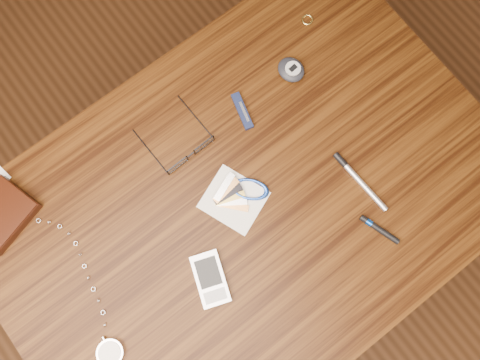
{
  "coord_description": "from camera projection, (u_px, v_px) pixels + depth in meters",
  "views": [
    {
      "loc": [
        -0.1,
        -0.1,
        1.65
      ],
      "look_at": [
        0.02,
        0.04,
        0.76
      ],
      "focal_mm": 35.0,
      "sensor_mm": 36.0,
      "label": 1
    }
  ],
  "objects": [
    {
      "name": "eyeglasses",
      "position": [
        189.0,
        152.0,
        0.92
      ],
      "size": [
        0.12,
        0.12,
        0.03
      ],
      "color": "black",
      "rests_on": "desk"
    },
    {
      "name": "desk",
      "position": [
        246.0,
        209.0,
        1.01
      ],
      "size": [
        1.0,
        0.7,
        0.75
      ],
      "color": "#381D09",
      "rests_on": "ground"
    },
    {
      "name": "gold_ring",
      "position": [
        307.0,
        20.0,
        0.99
      ],
      "size": [
        0.03,
        0.03,
        0.0
      ],
      "primitive_type": "torus",
      "rotation": [
        0.0,
        0.0,
        0.14
      ],
      "color": "#E9D06A",
      "rests_on": "desk"
    },
    {
      "name": "pocket_knife",
      "position": [
        242.0,
        111.0,
        0.94
      ],
      "size": [
        0.04,
        0.08,
        0.01
      ],
      "color": "#12173C",
      "rests_on": "desk"
    },
    {
      "name": "notepad_keys",
      "position": [
        241.0,
        194.0,
        0.91
      ],
      "size": [
        0.15,
        0.14,
        0.01
      ],
      "color": "white",
      "rests_on": "desk"
    },
    {
      "name": "black_blue_pen",
      "position": [
        378.0,
        229.0,
        0.89
      ],
      "size": [
        0.04,
        0.08,
        0.01
      ],
      "color": "black",
      "rests_on": "desk"
    },
    {
      "name": "pocket_watch",
      "position": [
        107.0,
        346.0,
        0.85
      ],
      "size": [
        0.09,
        0.35,
        0.02
      ],
      "color": "silver",
      "rests_on": "desk"
    },
    {
      "name": "ground",
      "position": [
        244.0,
        235.0,
        1.64
      ],
      "size": [
        3.8,
        3.8,
        0.0
      ],
      "primitive_type": "plane",
      "color": "#472814",
      "rests_on": "ground"
    },
    {
      "name": "wallet_and_card",
      "position": [
        0.0,
        214.0,
        0.89
      ],
      "size": [
        0.14,
        0.17,
        0.03
      ],
      "color": "black",
      "rests_on": "desk"
    },
    {
      "name": "pedometer",
      "position": [
        291.0,
        70.0,
        0.95
      ],
      "size": [
        0.06,
        0.06,
        0.02
      ],
      "color": "black",
      "rests_on": "desk"
    },
    {
      "name": "silver_pen",
      "position": [
        356.0,
        177.0,
        0.91
      ],
      "size": [
        0.02,
        0.15,
        0.01
      ],
      "color": "silver",
      "rests_on": "desk"
    },
    {
      "name": "pda_phone",
      "position": [
        210.0,
        279.0,
        0.87
      ],
      "size": [
        0.08,
        0.11,
        0.02
      ],
      "color": "#A9A9AE",
      "rests_on": "desk"
    }
  ]
}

